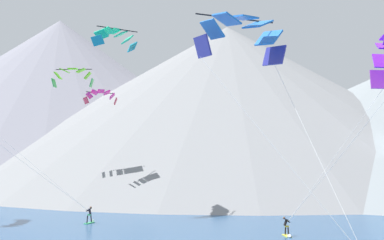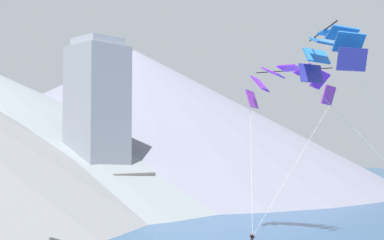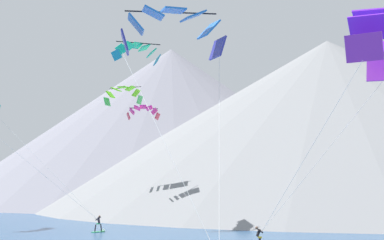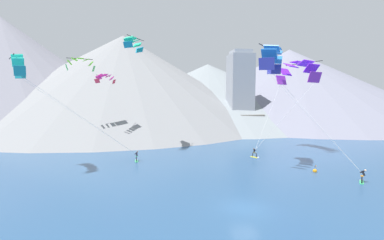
# 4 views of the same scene
# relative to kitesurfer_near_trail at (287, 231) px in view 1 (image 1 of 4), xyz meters

# --- Properties ---
(kitesurfer_near_trail) EXTENTS (1.21, 1.71, 1.69)m
(kitesurfer_near_trail) POSITION_rel_kitesurfer_near_trail_xyz_m (0.00, 0.00, 0.00)
(kitesurfer_near_trail) COLOR yellow
(kitesurfer_near_trail) RESTS_ON ground
(kitesurfer_mid_center) EXTENTS (0.60, 1.77, 1.73)m
(kitesurfer_mid_center) POSITION_rel_kitesurfer_near_trail_xyz_m (-19.73, 0.76, 0.02)
(kitesurfer_mid_center) COLOR #33B266
(kitesurfer_mid_center) RESTS_ON ground
(parafoil_kite_near_lead) EXTENTS (11.60, 9.42, 15.49)m
(parafoil_kite_near_lead) POSITION_rel_kitesurfer_near_trail_xyz_m (-1.33, -8.03, 15.00)
(parafoil_kite_near_lead) COLOR #303194
(parafoil_kite_distant_high_outer) EXTENTS (3.24, 5.64, 2.21)m
(parafoil_kite_distant_high_outer) POSITION_rel_kitesurfer_near_trail_xyz_m (-20.23, 5.88, 19.13)
(parafoil_kite_distant_high_outer) COLOR teal
(parafoil_kite_distant_low_drift) EXTENTS (3.79, 3.83, 1.89)m
(parafoil_kite_distant_low_drift) POSITION_rel_kitesurfer_near_trail_xyz_m (-26.22, 12.57, 13.51)
(parafoil_kite_distant_low_drift) COLOR #CB2A44
(parafoil_kite_distant_mid_solo) EXTENTS (5.40, 3.18, 2.50)m
(parafoil_kite_distant_mid_solo) POSITION_rel_kitesurfer_near_trail_xyz_m (-30.93, 13.27, 16.43)
(parafoil_kite_distant_mid_solo) COLOR green
(shoreline_strip) EXTENTS (180.00, 10.00, 0.70)m
(shoreline_strip) POSITION_rel_kitesurfer_near_trail_xyz_m (-8.83, 30.53, -0.13)
(shoreline_strip) COLOR tan
(shoreline_strip) RESTS_ON ground
(shore_building_harbour_front) EXTENTS (5.80, 5.86, 5.79)m
(shore_building_harbour_front) POSITION_rel_kitesurfer_near_trail_xyz_m (-1.32, 32.90, 2.43)
(shore_building_harbour_front) COLOR #B7AD9E
(shore_building_harbour_front) RESTS_ON ground
(shore_building_quay_east) EXTENTS (9.34, 7.24, 6.99)m
(shore_building_quay_east) POSITION_rel_kitesurfer_near_trail_xyz_m (-38.41, 33.95, 3.03)
(shore_building_quay_east) COLOR #B7AD9E
(shore_building_quay_east) RESTS_ON ground
(mountain_peak_central_summit) EXTENTS (116.93, 116.93, 34.60)m
(mountain_peak_central_summit) POSITION_rel_kitesurfer_near_trail_xyz_m (-28.21, 66.95, 16.82)
(mountain_peak_central_summit) COLOR gray
(mountain_peak_central_summit) RESTS_ON ground
(mountain_peak_east_shoulder) EXTENTS (108.95, 108.95, 39.79)m
(mountain_peak_east_shoulder) POSITION_rel_kitesurfer_near_trail_xyz_m (-71.76, 64.97, 19.41)
(mountain_peak_east_shoulder) COLOR gray
(mountain_peak_east_shoulder) RESTS_ON ground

